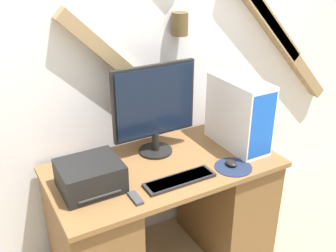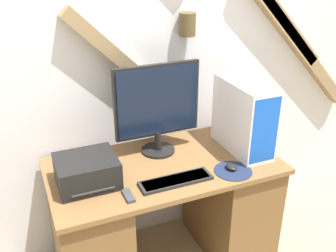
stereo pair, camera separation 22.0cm
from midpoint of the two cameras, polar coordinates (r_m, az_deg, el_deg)
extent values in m
cube|color=silver|center=(2.42, -1.72, 10.98)|extent=(6.40, 0.05, 2.70)
cube|color=olive|center=(2.84, 18.19, 14.65)|extent=(0.71, 0.08, 0.71)
cube|color=olive|center=(2.99, 20.27, 11.04)|extent=(1.03, 0.08, 1.03)
cube|color=olive|center=(2.33, -4.32, 9.71)|extent=(0.64, 0.08, 0.64)
cylinder|color=#4C3D23|center=(2.44, 5.49, 14.45)|extent=(0.10, 0.10, 0.14)
cube|color=brown|center=(2.32, 2.12, -5.95)|extent=(1.34, 0.70, 0.03)
cube|color=brown|center=(2.42, -8.68, -15.94)|extent=(0.38, 0.64, 0.74)
cube|color=brown|center=(2.73, 11.21, -10.68)|extent=(0.38, 0.64, 0.74)
cylinder|color=black|center=(2.44, 1.14, -3.58)|extent=(0.21, 0.21, 0.02)
cylinder|color=black|center=(2.41, 1.16, -2.20)|extent=(0.04, 0.04, 0.12)
cube|color=black|center=(2.30, 1.13, 3.68)|extent=(0.53, 0.03, 0.44)
cube|color=black|center=(2.29, 1.30, 3.53)|extent=(0.49, 0.01, 0.41)
cube|color=black|center=(2.15, 4.11, -8.01)|extent=(0.41, 0.12, 0.02)
cube|color=#424242|center=(2.15, 4.11, -7.89)|extent=(0.37, 0.10, 0.01)
cylinder|color=#19233D|center=(2.29, 12.16, -6.47)|extent=(0.22, 0.22, 0.00)
ellipsoid|color=black|center=(2.30, 11.92, -5.88)|extent=(0.06, 0.08, 0.03)
cube|color=white|center=(2.44, 13.48, 1.30)|extent=(0.19, 0.44, 0.44)
cube|color=blue|center=(2.29, 16.55, -0.74)|extent=(0.17, 0.01, 0.40)
cube|color=black|center=(2.12, -8.79, -6.57)|extent=(0.32, 0.28, 0.15)
cube|color=#333333|center=(2.08, -8.12, -8.69)|extent=(0.22, 0.12, 0.01)
cube|color=#38383D|center=(2.03, -2.65, -10.18)|extent=(0.04, 0.11, 0.02)
camera|label=1|loc=(0.11, -87.14, 1.37)|focal=42.00mm
camera|label=2|loc=(0.11, 92.86, -1.37)|focal=42.00mm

